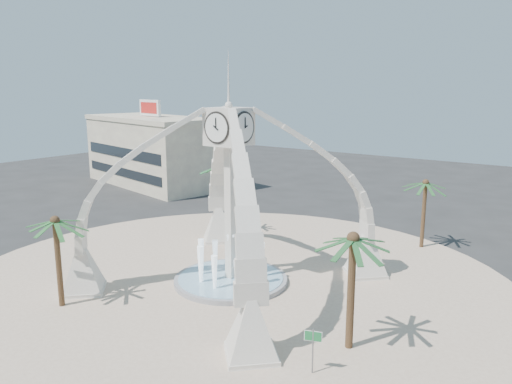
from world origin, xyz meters
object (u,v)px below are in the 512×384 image
Objects in this scene: palm_east at (353,240)px; palm_west at (218,168)px; palm_north at (426,184)px; street_sign at (313,342)px; clock_tower at (230,194)px; fountain at (231,279)px; palm_south at (55,222)px.

palm_west reaches higher than palm_east.
street_sign is (2.09, -22.57, -3.94)m from palm_north.
clock_tower is at bearing 162.88° from palm_east.
palm_east is (10.75, -3.31, 5.72)m from fountain.
palm_north is 2.69× the size of street_sign.
palm_west reaches higher than palm_north.
street_sign is at bearing -32.40° from clock_tower.
palm_east is 0.96× the size of palm_west.
fountain is 1.25× the size of palm_north.
palm_west is at bearing 96.89° from palm_south.
palm_east reaches higher than palm_south.
palm_south is at bearing -123.86° from fountain.
palm_north is 23.00m from street_sign.
palm_south reaches higher than street_sign.
palm_east reaches higher than palm_north.
palm_north reaches higher than palm_south.
palm_north is at bearing 23.85° from palm_west.
clock_tower is at bearing -45.61° from palm_west.
clock_tower reaches higher than street_sign.
clock_tower is 2.80× the size of palm_north.
clock_tower is at bearing -117.52° from palm_north.
street_sign is at bearing -84.72° from palm_north.
street_sign is (16.64, 2.69, -3.84)m from palm_south.
palm_north is (16.71, 7.39, -0.71)m from palm_west.
palm_west is (-8.39, 8.58, 6.06)m from fountain.
palm_south reaches higher than fountain.
palm_west reaches higher than palm_south.
fountain is 18.78m from palm_north.
palm_east is 19.43m from palm_north.
street_sign is (-0.35, -3.29, -4.31)m from palm_east.
fountain is 3.37× the size of street_sign.
palm_south is at bearing -123.86° from clock_tower.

